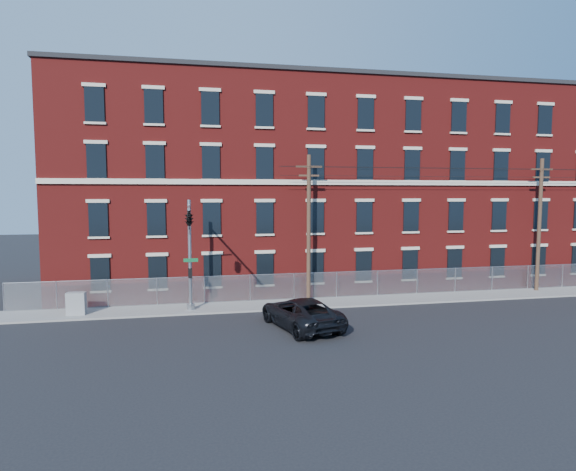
# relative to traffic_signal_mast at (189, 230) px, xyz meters

# --- Properties ---
(ground) EXTENTS (140.00, 140.00, 0.00)m
(ground) POSITION_rel_traffic_signal_mast_xyz_m (6.00, -2.18, -5.39)
(ground) COLOR black
(ground) RESTS_ON ground
(sidewalk) EXTENTS (65.00, 3.00, 0.12)m
(sidewalk) POSITION_rel_traffic_signal_mast_xyz_m (18.00, 2.82, -5.33)
(sidewalk) COLOR gray
(sidewalk) RESTS_ON ground
(mill_building) EXTENTS (55.30, 14.32, 16.30)m
(mill_building) POSITION_rel_traffic_signal_mast_xyz_m (18.00, 11.75, 2.76)
(mill_building) COLOR maroon
(mill_building) RESTS_ON ground
(chain_link_fence) EXTENTS (59.06, 0.06, 1.85)m
(chain_link_fence) POSITION_rel_traffic_signal_mast_xyz_m (18.00, 4.12, -4.33)
(chain_link_fence) COLOR #A5A8AD
(chain_link_fence) RESTS_ON ground
(traffic_signal_mast) EXTENTS (0.90, 6.75, 7.00)m
(traffic_signal_mast) POSITION_rel_traffic_signal_mast_xyz_m (0.00, 0.00, 0.00)
(traffic_signal_mast) COLOR #9EA0A5
(traffic_signal_mast) RESTS_ON ground
(utility_pole_near) EXTENTS (1.80, 0.28, 10.00)m
(utility_pole_near) POSITION_rel_traffic_signal_mast_xyz_m (8.00, 3.42, -0.05)
(utility_pole_near) COLOR #4E3627
(utility_pole_near) RESTS_ON ground
(utility_pole_mid) EXTENTS (1.80, 0.28, 10.00)m
(utility_pole_mid) POSITION_rel_traffic_signal_mast_xyz_m (26.00, 3.42, -0.05)
(utility_pole_mid) COLOR #4E3627
(utility_pole_mid) RESTS_ON ground
(overhead_wires) EXTENTS (40.00, 0.62, 0.62)m
(overhead_wires) POSITION_rel_traffic_signal_mast_xyz_m (26.00, 3.42, 3.73)
(overhead_wires) COLOR black
(overhead_wires) RESTS_ON ground
(pickup_truck) EXTENTS (4.23, 6.60, 1.69)m
(pickup_truck) POSITION_rel_traffic_signal_mast_xyz_m (6.05, -2.71, -4.54)
(pickup_truck) COLOR black
(pickup_truck) RESTS_ON ground
(utility_cabinet) EXTENTS (1.13, 0.62, 1.37)m
(utility_cabinet) POSITION_rel_traffic_signal_mast_xyz_m (-6.86, 2.40, -4.58)
(utility_cabinet) COLOR gray
(utility_cabinet) RESTS_ON sidewalk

